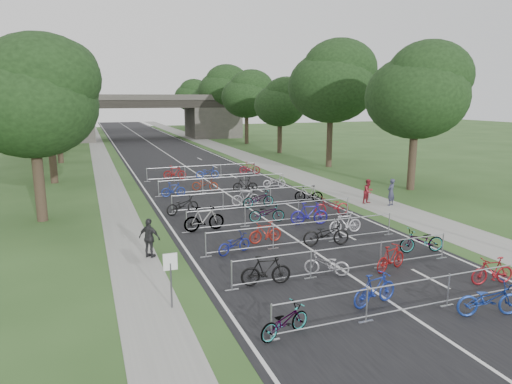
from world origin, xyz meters
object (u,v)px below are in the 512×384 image
at_px(bike_2, 489,299).
at_px(pedestrian_b, 368,191).
at_px(bike_0, 285,321).
at_px(park_sign, 171,270).
at_px(pedestrian_a, 391,192).
at_px(pedestrian_c, 150,238).
at_px(overpass_bridge, 143,117).
at_px(bike_1, 375,289).

xyz_separation_m(bike_2, pedestrian_b, (5.31, 14.24, 0.24)).
height_order(bike_0, pedestrian_b, pedestrian_b).
height_order(park_sign, bike_2, park_sign).
bearing_deg(park_sign, pedestrian_b, 35.69).
bearing_deg(pedestrian_b, pedestrian_a, -60.17).
height_order(pedestrian_b, pedestrian_c, pedestrian_c).
distance_m(overpass_bridge, park_sign, 62.41).
bearing_deg(pedestrian_a, bike_1, 27.75).
height_order(bike_0, bike_2, bike_2).
relative_size(overpass_bridge, pedestrian_a, 18.43).
bearing_deg(pedestrian_a, pedestrian_c, -7.85).
height_order(bike_0, pedestrian_a, pedestrian_a).
height_order(overpass_bridge, bike_0, overpass_bridge).
bearing_deg(pedestrian_a, bike_2, 40.98).
bearing_deg(bike_0, pedestrian_b, -59.24).
xyz_separation_m(overpass_bridge, bike_1, (-0.64, -64.13, -2.99)).
bearing_deg(pedestrian_b, bike_2, -126.58).
distance_m(overpass_bridge, bike_2, 66.06).
height_order(park_sign, bike_1, park_sign).
distance_m(bike_1, pedestrian_b, 14.85).
bearing_deg(pedestrian_a, pedestrian_b, -67.63).
bearing_deg(overpass_bridge, pedestrian_a, -80.82).
height_order(bike_0, pedestrian_c, pedestrian_c).
height_order(park_sign, pedestrian_b, park_sign).
height_order(park_sign, bike_0, park_sign).
xyz_separation_m(bike_0, pedestrian_b, (11.67, 13.17, 0.33)).
xyz_separation_m(bike_1, bike_2, (2.84, -1.83, -0.01)).
bearing_deg(bike_2, pedestrian_b, -6.19).
xyz_separation_m(park_sign, pedestrian_a, (15.31, 9.31, -0.43)).
xyz_separation_m(overpass_bridge, pedestrian_c, (-6.80, -57.00, -2.69)).
bearing_deg(bike_2, bike_0, 94.78).
bearing_deg(overpass_bridge, pedestrian_c, -96.80).
distance_m(overpass_bridge, bike_0, 65.10).
relative_size(bike_0, pedestrian_c, 1.02).
height_order(bike_1, pedestrian_a, pedestrian_a).
distance_m(bike_1, pedestrian_c, 9.43).
bearing_deg(bike_1, pedestrian_b, -44.15).
xyz_separation_m(pedestrian_b, pedestrian_c, (-14.31, -5.28, 0.06)).
bearing_deg(bike_2, overpass_bridge, 16.17).
relative_size(bike_0, bike_1, 0.94).
xyz_separation_m(bike_1, pedestrian_a, (9.15, 11.44, 0.29)).
bearing_deg(bike_1, park_sign, 60.08).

